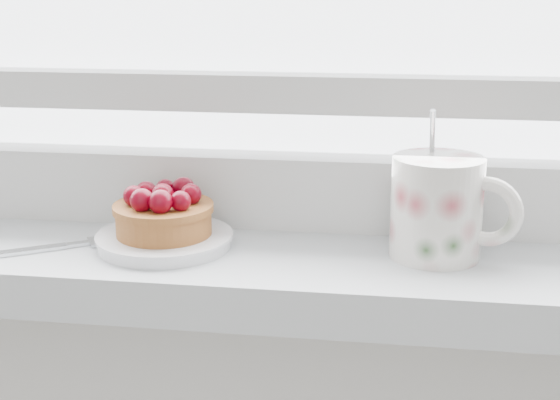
% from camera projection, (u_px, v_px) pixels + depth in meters
% --- Properties ---
extents(saucer, '(0.12, 0.12, 0.01)m').
position_uv_depth(saucer, '(165.00, 240.00, 0.71)').
color(saucer, silver).
rests_on(saucer, windowsill).
extents(raspberry_tart, '(0.09, 0.09, 0.05)m').
position_uv_depth(raspberry_tart, '(164.00, 212.00, 0.70)').
color(raspberry_tart, brown).
rests_on(raspberry_tart, saucer).
extents(floral_mug, '(0.12, 0.10, 0.13)m').
position_uv_depth(floral_mug, '(440.00, 206.00, 0.67)').
color(floral_mug, silver).
rests_on(floral_mug, windowsill).
extents(fork, '(0.18, 0.12, 0.00)m').
position_uv_depth(fork, '(47.00, 248.00, 0.70)').
color(fork, silver).
rests_on(fork, windowsill).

